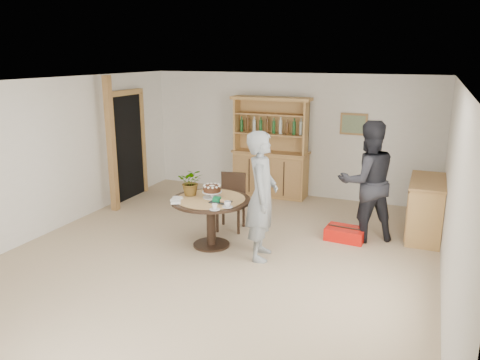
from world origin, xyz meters
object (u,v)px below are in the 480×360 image
hutch (271,163)px  adult_person (367,181)px  dining_chair (232,198)px  dining_table (211,208)px  sideboard (426,208)px  teen_boy (262,196)px  red_suitcase (345,234)px

hutch → adult_person: hutch is taller
dining_chair → dining_table: bearing=-97.6°
sideboard → dining_table: sideboard is taller
teen_boy → adult_person: adult_person is taller
adult_person → red_suitcase: (-0.26, -0.16, -0.85)m
teen_boy → red_suitcase: teen_boy is taller
hutch → dining_chair: (0.02, -2.08, -0.15)m
dining_chair → adult_person: size_ratio=0.50×
adult_person → red_suitcase: bearing=0.2°
dining_table → red_suitcase: (1.87, 1.02, -0.50)m
dining_chair → adult_person: (2.13, 0.35, 0.41)m
teen_boy → red_suitcase: bearing=-54.6°
sideboard → red_suitcase: (-1.14, -0.64, -0.37)m
hutch → dining_table: 2.91m
hutch → adult_person: size_ratio=1.07×
sideboard → dining_chair: size_ratio=1.33×
sideboard → dining_table: (-3.01, -1.66, 0.13)m
dining_table → adult_person: bearing=29.0°
teen_boy → adult_person: (1.27, 1.28, 0.02)m
hutch → red_suitcase: size_ratio=3.25×
red_suitcase → dining_table: bearing=-147.0°
sideboard → dining_chair: (-3.02, -0.83, 0.06)m
dining_chair → teen_boy: (0.86, -0.93, 0.39)m
adult_person → red_suitcase: adult_person is taller
red_suitcase → sideboard: bearing=33.7°
dining_chair → red_suitcase: dining_chair is taller
hutch → dining_chair: 2.08m
teen_boy → hutch: bearing=4.0°
dining_table → adult_person: (2.12, 1.18, 0.35)m
adult_person → hutch: bearing=-70.1°
dining_table → hutch: bearing=90.6°
teen_boy → red_suitcase: 1.72m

